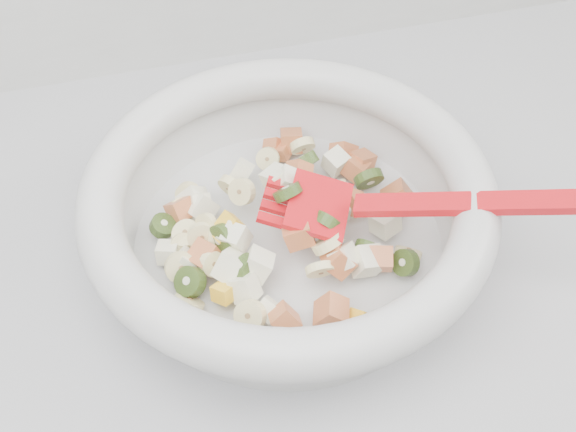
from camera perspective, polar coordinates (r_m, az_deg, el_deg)
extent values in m
cube|color=gray|center=(1.09, 8.56, -14.82)|extent=(2.00, 0.60, 0.90)
cylinder|color=silver|center=(0.65, 0.00, -2.23)|extent=(0.29, 0.29, 0.02)
torus|color=silver|center=(0.60, 0.00, 1.84)|extent=(0.35, 0.35, 0.04)
cylinder|color=beige|center=(0.61, -8.47, -4.04)|extent=(0.04, 0.02, 0.04)
cylinder|color=beige|center=(0.66, -4.54, 2.35)|extent=(0.03, 0.02, 0.03)
cylinder|color=beige|center=(0.69, -1.61, 4.54)|extent=(0.03, 0.03, 0.03)
cylinder|color=beige|center=(0.71, 1.15, 5.57)|extent=(0.02, 0.02, 0.03)
cylinder|color=beige|center=(0.62, -7.83, -3.45)|extent=(0.03, 0.03, 0.02)
cylinder|color=beige|center=(0.63, 9.47, -2.89)|extent=(0.03, 0.03, 0.02)
cylinder|color=beige|center=(0.63, -6.44, -0.90)|extent=(0.02, 0.03, 0.03)
cylinder|color=beige|center=(0.58, -3.02, -7.86)|extent=(0.03, 0.03, 0.03)
cylinder|color=beige|center=(0.60, 3.15, -2.16)|extent=(0.04, 0.03, 0.03)
cylinder|color=beige|center=(0.63, -8.15, -2.38)|extent=(0.03, 0.03, 0.03)
cylinder|color=beige|center=(0.59, 2.55, -4.24)|extent=(0.03, 0.02, 0.03)
cylinder|color=beige|center=(0.60, -7.83, -6.81)|extent=(0.03, 0.03, 0.03)
cylinder|color=beige|center=(0.68, -7.86, 1.68)|extent=(0.03, 0.02, 0.03)
cylinder|color=beige|center=(0.64, -3.67, 1.93)|extent=(0.03, 0.03, 0.03)
cylinder|color=beige|center=(0.62, -6.84, -1.60)|extent=(0.03, 0.02, 0.03)
cylinder|color=beige|center=(0.63, -8.04, -1.39)|extent=(0.03, 0.03, 0.02)
cylinder|color=beige|center=(0.61, -6.07, -3.76)|extent=(0.03, 0.02, 0.03)
cylinder|color=beige|center=(0.66, -8.47, 0.45)|extent=(0.03, 0.03, 0.02)
cylinder|color=beige|center=(0.66, 3.78, 2.27)|extent=(0.03, 0.03, 0.02)
cylinder|color=beige|center=(0.62, -6.32, -1.81)|extent=(0.02, 0.03, 0.03)
cube|color=#CE6541|center=(0.61, -6.61, -3.23)|extent=(0.04, 0.03, 0.03)
cube|color=#CE6541|center=(0.61, 0.79, -1.30)|extent=(0.03, 0.03, 0.03)
cube|color=#CE6541|center=(0.71, -0.48, 5.18)|extent=(0.03, 0.03, 0.02)
cube|color=#CE6541|center=(0.61, 7.31, -3.38)|extent=(0.03, 0.03, 0.02)
cube|color=#CE6541|center=(0.70, 5.80, 4.15)|extent=(0.03, 0.03, 0.03)
cube|color=#CE6541|center=(0.72, -1.00, 5.26)|extent=(0.03, 0.03, 0.03)
cube|color=#CE6541|center=(0.66, 0.86, 3.40)|extent=(0.03, 0.03, 0.03)
cube|color=#CE6541|center=(0.68, 8.68, 1.41)|extent=(0.04, 0.03, 0.04)
cube|color=#CE6541|center=(0.66, 7.92, 0.29)|extent=(0.03, 0.03, 0.03)
cube|color=#CE6541|center=(0.65, 5.12, 1.09)|extent=(0.03, 0.02, 0.03)
cube|color=#CE6541|center=(0.65, 0.45, 2.43)|extent=(0.03, 0.03, 0.03)
cube|color=#CE6541|center=(0.69, 5.36, 3.81)|extent=(0.03, 0.03, 0.03)
cube|color=#CE6541|center=(0.70, 4.36, 4.76)|extent=(0.03, 0.03, 0.04)
cube|color=#CE6541|center=(0.58, 3.43, -7.58)|extent=(0.03, 0.03, 0.03)
cube|color=#CE6541|center=(0.60, 4.03, -3.58)|extent=(0.03, 0.03, 0.03)
cube|color=#CE6541|center=(0.72, 0.27, 5.97)|extent=(0.03, 0.03, 0.02)
cube|color=#CE6541|center=(0.57, -0.24, -8.15)|extent=(0.03, 0.03, 0.03)
cube|color=#CE6541|center=(0.65, -8.46, 0.51)|extent=(0.03, 0.03, 0.03)
cylinder|color=#58862C|center=(0.62, 6.34, -2.60)|extent=(0.03, 0.03, 0.03)
cylinder|color=#58862C|center=(0.68, 6.41, 2.94)|extent=(0.03, 0.02, 0.03)
cylinder|color=#58862C|center=(0.68, 1.31, 4.26)|extent=(0.04, 0.03, 0.03)
cylinder|color=#58862C|center=(0.61, -5.21, -1.83)|extent=(0.02, 0.04, 0.04)
cylinder|color=#58862C|center=(0.61, -0.03, 1.89)|extent=(0.04, 0.03, 0.03)
cylinder|color=#58862C|center=(0.60, -7.74, -5.17)|extent=(0.04, 0.04, 0.03)
cylinder|color=#58862C|center=(0.65, -9.87, -0.78)|extent=(0.03, 0.03, 0.02)
cylinder|color=#58862C|center=(0.59, -3.12, -4.26)|extent=(0.03, 0.03, 0.04)
cylinder|color=#58862C|center=(0.66, -0.42, 3.53)|extent=(0.03, 0.03, 0.03)
cylinder|color=#58862C|center=(0.61, 3.07, -0.53)|extent=(0.03, 0.03, 0.03)
cylinder|color=#58862C|center=(0.62, 9.26, -3.66)|extent=(0.03, 0.03, 0.03)
cube|color=white|center=(0.66, -7.46, 1.17)|extent=(0.03, 0.03, 0.03)
cube|color=white|center=(0.67, -3.63, 3.60)|extent=(0.03, 0.03, 0.03)
cube|color=white|center=(0.63, 3.76, 0.62)|extent=(0.02, 0.02, 0.02)
cube|color=white|center=(0.64, 0.09, 2.63)|extent=(0.03, 0.03, 0.03)
cube|color=white|center=(0.69, 3.80, 4.29)|extent=(0.03, 0.03, 0.03)
cube|color=white|center=(0.59, -3.42, -5.69)|extent=(0.03, 0.03, 0.03)
cube|color=white|center=(0.62, -8.04, -4.01)|extent=(0.04, 0.03, 0.04)
cube|color=white|center=(0.65, -0.80, 2.86)|extent=(0.03, 0.03, 0.03)
cube|color=white|center=(0.59, -2.42, -3.87)|extent=(0.03, 0.03, 0.03)
cube|color=white|center=(0.63, -9.47, -2.85)|extent=(0.02, 0.02, 0.02)
cube|color=white|center=(0.61, 6.25, -3.55)|extent=(0.03, 0.03, 0.03)
cube|color=white|center=(0.60, 4.46, -3.25)|extent=(0.03, 0.03, 0.03)
cube|color=white|center=(0.64, 7.68, -0.52)|extent=(0.03, 0.03, 0.02)
cube|color=white|center=(0.60, -4.56, -3.99)|extent=(0.04, 0.04, 0.04)
cube|color=white|center=(0.58, -1.58, -7.40)|extent=(0.03, 0.03, 0.02)
cube|color=white|center=(0.65, -6.91, 0.71)|extent=(0.04, 0.03, 0.04)
cube|color=white|center=(0.66, -7.12, 0.68)|extent=(0.03, 0.03, 0.03)
cube|color=white|center=(0.61, -4.11, -1.71)|extent=(0.03, 0.03, 0.03)
cube|color=yellow|center=(0.59, 5.51, -8.54)|extent=(0.03, 0.03, 0.03)
cube|color=yellow|center=(0.59, -4.77, -5.82)|extent=(0.03, 0.03, 0.02)
cube|color=yellow|center=(0.61, -4.88, -0.99)|extent=(0.03, 0.03, 0.03)
cube|color=red|center=(0.61, 2.43, 0.82)|extent=(0.07, 0.08, 0.02)
cube|color=red|center=(0.63, -0.50, 2.47)|extent=(0.03, 0.02, 0.01)
cube|color=red|center=(0.62, -0.74, 1.56)|extent=(0.03, 0.02, 0.01)
cube|color=red|center=(0.61, -0.99, 0.61)|extent=(0.03, 0.02, 0.01)
cube|color=red|center=(0.60, -1.25, -0.36)|extent=(0.03, 0.02, 0.01)
cube|color=red|center=(0.59, 14.27, 0.96)|extent=(0.18, 0.10, 0.05)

